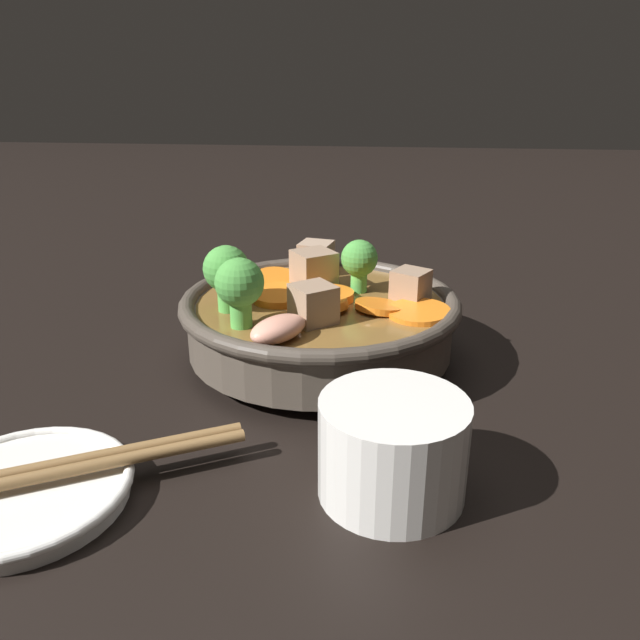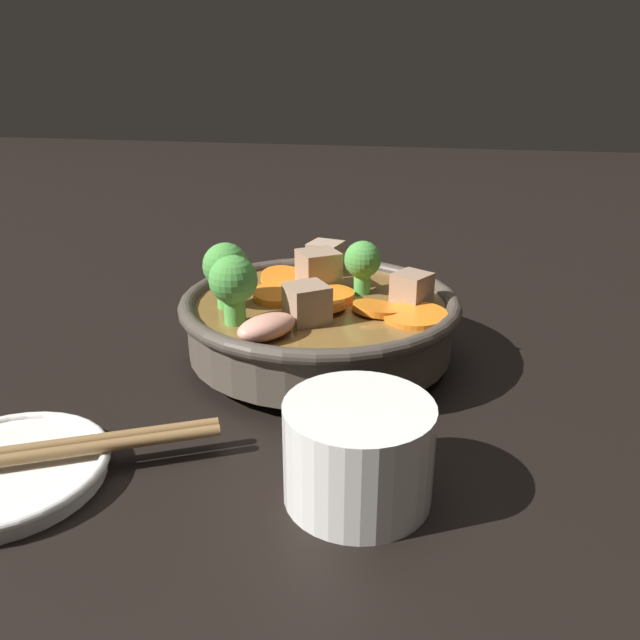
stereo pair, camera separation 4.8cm
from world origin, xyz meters
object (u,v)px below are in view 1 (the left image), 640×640
(stirfry_bowl, at_px, (319,316))
(tea_cup, at_px, (393,447))
(side_saucer, at_px, (23,491))
(chopsticks_pair, at_px, (20,476))

(stirfry_bowl, distance_m, tea_cup, 0.17)
(side_saucer, height_order, chopsticks_pair, chopsticks_pair)
(side_saucer, relative_size, chopsticks_pair, 0.53)
(side_saucer, height_order, tea_cup, tea_cup)
(chopsticks_pair, bearing_deg, stirfry_bowl, -124.67)
(tea_cup, xyz_separation_m, chopsticks_pair, (0.19, 0.03, -0.01))
(side_saucer, bearing_deg, chopsticks_pair, -135.00)
(side_saucer, xyz_separation_m, tea_cup, (-0.19, -0.03, 0.02))
(tea_cup, height_order, chopsticks_pair, tea_cup)
(tea_cup, bearing_deg, side_saucer, 9.20)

